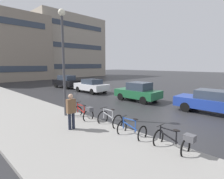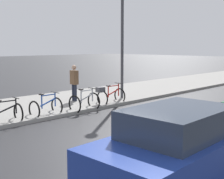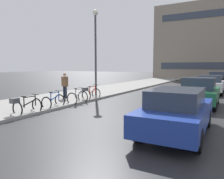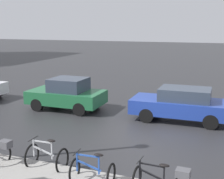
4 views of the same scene
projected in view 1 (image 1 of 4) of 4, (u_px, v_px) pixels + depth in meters
name	position (u px, v px, depth m)	size (l,w,h in m)	color
ground_plane	(184.00, 120.00, 9.99)	(140.00, 140.00, 0.00)	#28282B
sidewalk_kerb	(13.00, 107.00, 12.64)	(4.80, 60.00, 0.14)	gray
bicycle_nearest	(175.00, 141.00, 6.13)	(0.75, 1.39, 0.91)	black
bicycle_second	(132.00, 130.00, 7.39)	(0.75, 1.15, 0.93)	black
bicycle_third	(110.00, 119.00, 8.76)	(0.77, 1.11, 0.98)	black
bicycle_farthest	(84.00, 113.00, 9.72)	(0.75, 1.44, 0.97)	black
car_blue	(213.00, 102.00, 11.23)	(1.91, 4.41, 1.51)	navy
car_green	(138.00, 92.00, 15.14)	(2.00, 3.84, 1.62)	#1E6038
car_white	(91.00, 86.00, 19.66)	(1.97, 4.13, 1.51)	silver
car_black	(66.00, 81.00, 23.51)	(1.91, 4.08, 1.69)	black
pedestrian	(71.00, 111.00, 8.04)	(0.43, 0.30, 1.81)	#1E2333
streetlamp	(63.00, 50.00, 9.84)	(0.39, 0.39, 6.16)	#424247
building_facade_main	(1.00, 47.00, 32.92)	(17.07, 8.19, 12.86)	gray
building_facade_side	(70.00, 47.00, 44.81)	(17.43, 8.02, 14.93)	#9E9384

